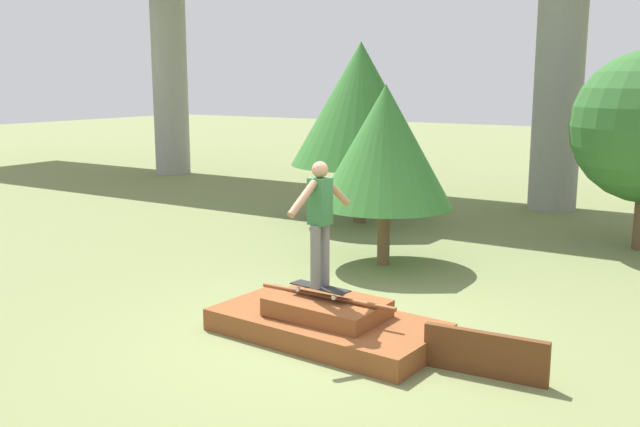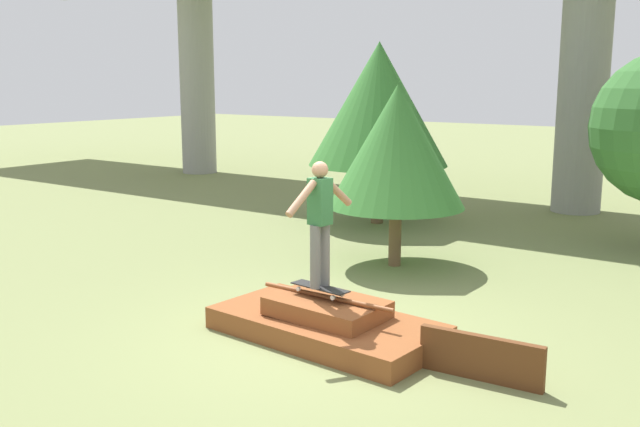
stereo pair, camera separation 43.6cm
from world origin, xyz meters
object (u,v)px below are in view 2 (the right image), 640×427
at_px(tree_behind_left, 379,104).
at_px(tree_behind_right, 397,147).
at_px(skateboard, 320,288).
at_px(skater, 320,216).

distance_m(tree_behind_left, tree_behind_right, 3.57).
bearing_deg(tree_behind_left, tree_behind_right, -54.39).
distance_m(skateboard, tree_behind_left, 7.20).
bearing_deg(tree_behind_right, skateboard, -74.89).
height_order(skater, tree_behind_right, tree_behind_right).
height_order(skateboard, tree_behind_left, tree_behind_left).
xyz_separation_m(skater, tree_behind_right, (-0.92, 3.40, 0.49)).
relative_size(skater, tree_behind_right, 0.50).
bearing_deg(tree_behind_left, skateboard, -64.63).
bearing_deg(skater, tree_behind_right, 105.11).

